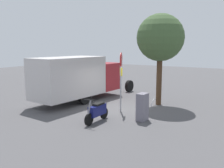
{
  "coord_description": "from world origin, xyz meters",
  "views": [
    {
      "loc": [
        11.88,
        7.14,
        3.56
      ],
      "look_at": [
        0.35,
        -0.25,
        1.43
      ],
      "focal_mm": 39.3,
      "sensor_mm": 36.0,
      "label": 1
    }
  ],
  "objects_px": {
    "motorcycle": "(97,111)",
    "bike_rack_hoop": "(155,105)",
    "utility_cabinet": "(142,107)",
    "stop_sign": "(121,73)",
    "street_tree": "(160,38)",
    "box_truck_near": "(79,76)"
  },
  "relations": [
    {
      "from": "stop_sign",
      "to": "street_tree",
      "type": "xyz_separation_m",
      "value": [
        -2.62,
        1.14,
        1.87
      ]
    },
    {
      "from": "stop_sign",
      "to": "bike_rack_hoop",
      "type": "distance_m",
      "value": 3.35
    },
    {
      "from": "utility_cabinet",
      "to": "bike_rack_hoop",
      "type": "bearing_deg",
      "value": -167.33
    },
    {
      "from": "stop_sign",
      "to": "street_tree",
      "type": "height_order",
      "value": "street_tree"
    },
    {
      "from": "street_tree",
      "to": "utility_cabinet",
      "type": "xyz_separation_m",
      "value": [
        3.48,
        0.58,
        -3.35
      ]
    },
    {
      "from": "stop_sign",
      "to": "bike_rack_hoop",
      "type": "height_order",
      "value": "stop_sign"
    },
    {
      "from": "stop_sign",
      "to": "street_tree",
      "type": "distance_m",
      "value": 3.41
    },
    {
      "from": "street_tree",
      "to": "utility_cabinet",
      "type": "distance_m",
      "value": 4.87
    },
    {
      "from": "box_truck_near",
      "to": "motorcycle",
      "type": "distance_m",
      "value": 4.91
    },
    {
      "from": "utility_cabinet",
      "to": "bike_rack_hoop",
      "type": "xyz_separation_m",
      "value": [
        -3.24,
        -0.73,
        -0.66
      ]
    },
    {
      "from": "box_truck_near",
      "to": "motorcycle",
      "type": "relative_size",
      "value": 4.68
    },
    {
      "from": "motorcycle",
      "to": "bike_rack_hoop",
      "type": "xyz_separation_m",
      "value": [
        -4.6,
        0.96,
        -0.52
      ]
    },
    {
      "from": "motorcycle",
      "to": "box_truck_near",
      "type": "bearing_deg",
      "value": -131.29
    },
    {
      "from": "motorcycle",
      "to": "utility_cabinet",
      "type": "xyz_separation_m",
      "value": [
        -1.35,
        1.69,
        0.14
      ]
    },
    {
      "from": "motorcycle",
      "to": "utility_cabinet",
      "type": "height_order",
      "value": "utility_cabinet"
    },
    {
      "from": "bike_rack_hoop",
      "to": "utility_cabinet",
      "type": "bearing_deg",
      "value": 12.67
    },
    {
      "from": "utility_cabinet",
      "to": "stop_sign",
      "type": "bearing_deg",
      "value": -116.76
    },
    {
      "from": "street_tree",
      "to": "bike_rack_hoop",
      "type": "distance_m",
      "value": 4.02
    },
    {
      "from": "motorcycle",
      "to": "bike_rack_hoop",
      "type": "distance_m",
      "value": 4.72
    },
    {
      "from": "motorcycle",
      "to": "stop_sign",
      "type": "relative_size",
      "value": 0.56
    },
    {
      "from": "motorcycle",
      "to": "stop_sign",
      "type": "distance_m",
      "value": 2.75
    },
    {
      "from": "motorcycle",
      "to": "street_tree",
      "type": "distance_m",
      "value": 6.07
    }
  ]
}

